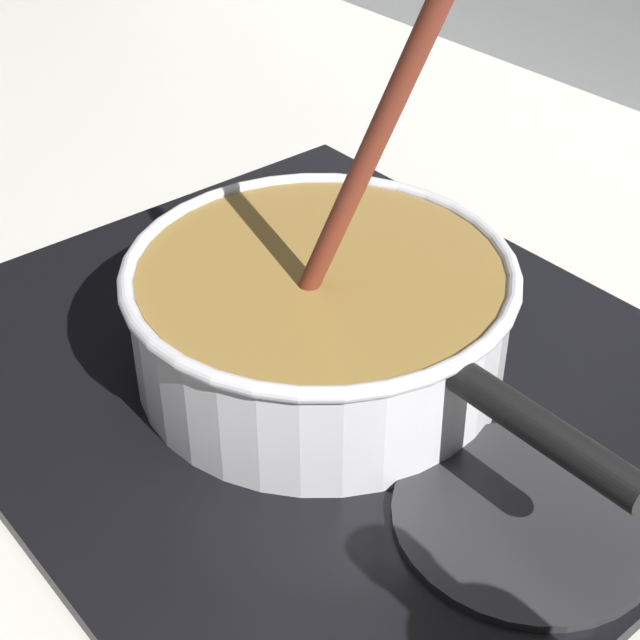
# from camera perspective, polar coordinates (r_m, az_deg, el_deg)

# --- Properties ---
(ground) EXTENTS (2.40, 1.60, 0.04)m
(ground) POSITION_cam_1_polar(r_m,az_deg,el_deg) (0.72, -17.27, -7.15)
(ground) COLOR beige
(hob_plate) EXTENTS (0.56, 0.48, 0.01)m
(hob_plate) POSITION_cam_1_polar(r_m,az_deg,el_deg) (0.71, 0.00, -3.13)
(hob_plate) COLOR black
(hob_plate) RESTS_ON ground
(burner_ring) EXTENTS (0.18, 0.18, 0.01)m
(burner_ring) POSITION_cam_1_polar(r_m,az_deg,el_deg) (0.70, 0.00, -2.50)
(burner_ring) COLOR #592D0C
(burner_ring) RESTS_ON hob_plate
(spare_burner) EXTENTS (0.16, 0.16, 0.01)m
(spare_burner) POSITION_cam_1_polar(r_m,az_deg,el_deg) (0.61, 11.99, -11.26)
(spare_burner) COLOR #262628
(spare_burner) RESTS_ON hob_plate
(cooking_pan) EXTENTS (0.40, 0.27, 0.31)m
(cooking_pan) POSITION_cam_1_polar(r_m,az_deg,el_deg) (0.68, 0.07, 0.34)
(cooking_pan) COLOR silver
(cooking_pan) RESTS_ON hob_plate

